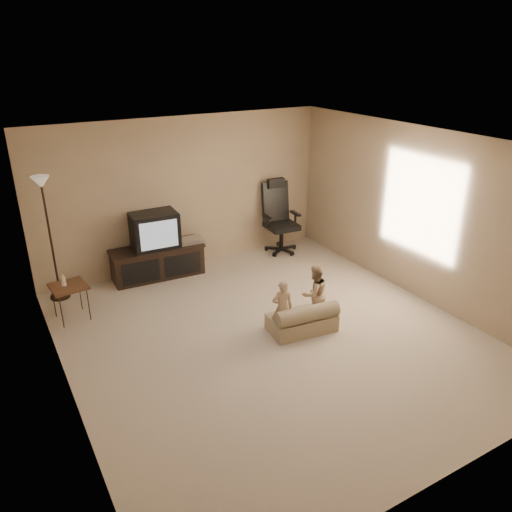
{
  "coord_description": "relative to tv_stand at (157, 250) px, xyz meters",
  "views": [
    {
      "loc": [
        -2.97,
        -4.76,
        3.54
      ],
      "look_at": [
        0.12,
        0.6,
        0.89
      ],
      "focal_mm": 35.0,
      "sensor_mm": 36.0,
      "label": 1
    }
  ],
  "objects": [
    {
      "name": "room_shell",
      "position": [
        0.64,
        -2.49,
        1.07
      ],
      "size": [
        5.5,
        5.5,
        5.5
      ],
      "color": "white",
      "rests_on": "floor"
    },
    {
      "name": "toddler_left",
      "position": [
        0.78,
        -2.53,
        -0.06
      ],
      "size": [
        0.33,
        0.28,
        0.78
      ],
      "primitive_type": "imported",
      "rotation": [
        0.0,
        0.0,
        2.86
      ],
      "color": "tan",
      "rests_on": "floor"
    },
    {
      "name": "toddler_right",
      "position": [
        1.36,
        -2.44,
        -0.04
      ],
      "size": [
        0.4,
        0.22,
        0.82
      ],
      "primitive_type": "imported",
      "rotation": [
        0.0,
        0.0,
        3.15
      ],
      "color": "tan",
      "rests_on": "floor"
    },
    {
      "name": "child_sofa",
      "position": [
        1.06,
        -2.62,
        -0.28
      ],
      "size": [
        0.92,
        0.59,
        0.43
      ],
      "rotation": [
        0.0,
        0.0,
        -0.12
      ],
      "color": "tan",
      "rests_on": "floor"
    },
    {
      "name": "floor_lamp",
      "position": [
        -1.55,
        0.02,
        0.91
      ],
      "size": [
        0.29,
        0.29,
        1.86
      ],
      "color": "black",
      "rests_on": "floor"
    },
    {
      "name": "side_table",
      "position": [
        -1.52,
        -0.72,
        0.04
      ],
      "size": [
        0.5,
        0.5,
        0.68
      ],
      "rotation": [
        0.0,
        0.0,
        0.1
      ],
      "color": "brown",
      "rests_on": "floor"
    },
    {
      "name": "office_chair",
      "position": [
        2.31,
        -0.06,
        0.02
      ],
      "size": [
        0.66,
        0.68,
        1.32
      ],
      "rotation": [
        0.0,
        0.0,
        -0.07
      ],
      "color": "black",
      "rests_on": "floor"
    },
    {
      "name": "floor",
      "position": [
        0.64,
        -2.49,
        -0.45
      ],
      "size": [
        5.5,
        5.5,
        0.0
      ],
      "primitive_type": "plane",
      "color": "beige",
      "rests_on": "ground"
    },
    {
      "name": "tv_stand",
      "position": [
        0.0,
        0.0,
        0.0
      ],
      "size": [
        1.54,
        0.65,
        1.08
      ],
      "rotation": [
        0.0,
        0.0,
        -0.06
      ],
      "color": "black",
      "rests_on": "floor"
    }
  ]
}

